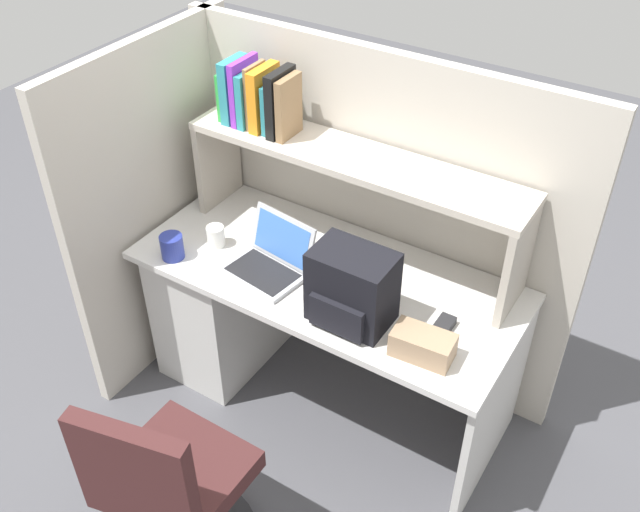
{
  "coord_description": "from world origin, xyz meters",
  "views": [
    {
      "loc": [
        1.19,
        -1.92,
        2.59
      ],
      "look_at": [
        0.0,
        -0.05,
        0.85
      ],
      "focal_mm": 40.43,
      "sensor_mm": 36.0,
      "label": 1
    }
  ],
  "objects": [
    {
      "name": "paper_cup",
      "position": [
        -0.5,
        -0.09,
        0.78
      ],
      "size": [
        0.08,
        0.08,
        0.09
      ],
      "primitive_type": "cylinder",
      "color": "white",
      "rests_on": "desk"
    },
    {
      "name": "tissue_box",
      "position": [
        0.53,
        -0.21,
        0.78
      ],
      "size": [
        0.23,
        0.14,
        0.1
      ],
      "primitive_type": "cube",
      "rotation": [
        0.0,
        0.0,
        0.08
      ],
      "color": "#9E7F60",
      "rests_on": "desk"
    },
    {
      "name": "overhead_hutch",
      "position": [
        0.0,
        0.2,
        1.08
      ],
      "size": [
        1.44,
        0.28,
        0.45
      ],
      "color": "#B3A99C",
      "rests_on": "desk"
    },
    {
      "name": "cubicle_partition_rear",
      "position": [
        0.0,
        0.38,
        0.78
      ],
      "size": [
        1.84,
        0.05,
        1.55
      ],
      "primitive_type": "cube",
      "color": "#BCB5A8",
      "rests_on": "ground_plane"
    },
    {
      "name": "snack_canister",
      "position": [
        -0.6,
        -0.25,
        0.78
      ],
      "size": [
        0.1,
        0.1,
        0.11
      ],
      "primitive_type": "cylinder",
      "color": "navy",
      "rests_on": "desk"
    },
    {
      "name": "cubicle_partition_left",
      "position": [
        -0.85,
        -0.05,
        0.78
      ],
      "size": [
        0.05,
        1.06,
        1.55
      ],
      "primitive_type": "cube",
      "color": "#BCB5A8",
      "rests_on": "ground_plane"
    },
    {
      "name": "laptop",
      "position": [
        -0.2,
        -0.1,
        0.78
      ],
      "size": [
        0.34,
        0.3,
        0.22
      ],
      "color": "#B7BABF",
      "rests_on": "desk"
    },
    {
      "name": "office_chair",
      "position": [
        -0.02,
        -0.98,
        0.39
      ],
      "size": [
        0.52,
        0.53,
        0.93
      ],
      "rotation": [
        0.0,
        0.0,
        3.36
      ],
      "color": "black",
      "rests_on": "ground_plane"
    },
    {
      "name": "backpack",
      "position": [
        0.22,
        -0.18,
        0.88
      ],
      "size": [
        0.3,
        0.23,
        0.3
      ],
      "color": "black",
      "rests_on": "desk"
    },
    {
      "name": "ground_plane",
      "position": [
        0.0,
        0.0,
        0.0
      ],
      "size": [
        8.0,
        8.0,
        0.0
      ],
      "primitive_type": "plane",
      "color": "#4C4C51"
    },
    {
      "name": "reference_books_on_shelf",
      "position": [
        -0.45,
        0.2,
        1.31
      ],
      "size": [
        0.34,
        0.18,
        0.27
      ],
      "color": "green",
      "rests_on": "overhead_hutch"
    },
    {
      "name": "desk",
      "position": [
        -0.39,
        0.0,
        0.4
      ],
      "size": [
        1.6,
        0.7,
        0.73
      ],
      "color": "silver",
      "rests_on": "ground_plane"
    },
    {
      "name": "computer_mouse",
      "position": [
        0.54,
        -0.05,
        0.75
      ],
      "size": [
        0.06,
        0.1,
        0.03
      ],
      "primitive_type": "cube",
      "rotation": [
        0.0,
        0.0,
        0.0
      ],
      "color": "#262628",
      "rests_on": "desk"
    }
  ]
}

